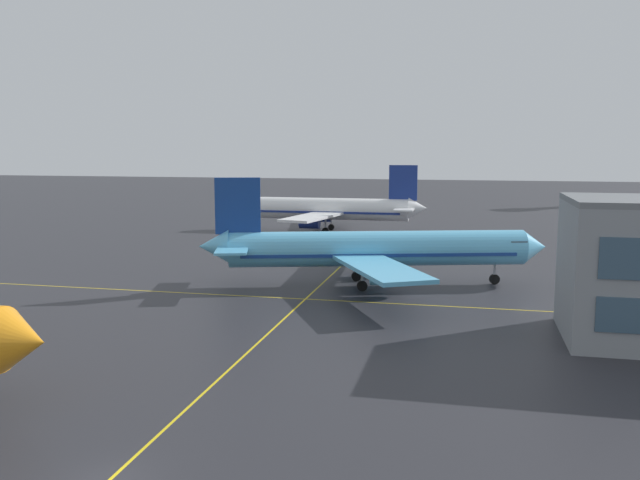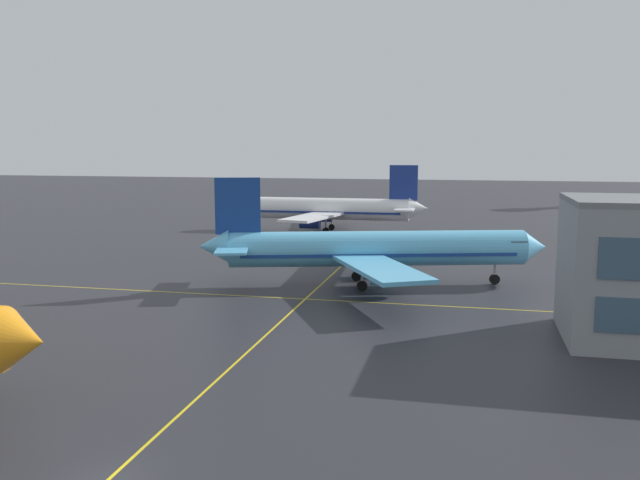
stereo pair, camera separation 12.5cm
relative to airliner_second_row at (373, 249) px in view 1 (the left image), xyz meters
name	(u,v)px [view 1 (the left image)]	position (x,y,z in m)	size (l,w,h in m)	color
ground_plane	(110,479)	(-5.93, -47.72, -4.28)	(600.00, 600.00, 0.00)	#28282D
airliner_second_row	(373,249)	(0.00, 0.00, 0.00)	(39.62, 33.79, 12.52)	#5BB7E5
airliner_third_row	(320,209)	(-16.65, 46.79, 0.03)	(40.43, 35.01, 12.61)	white
taxiway_markings	(240,360)	(-5.93, -29.03, -4.27)	(158.71, 91.02, 0.01)	yellow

